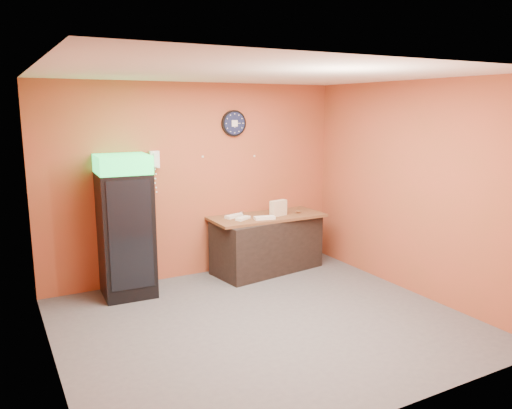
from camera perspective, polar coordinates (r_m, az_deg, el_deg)
floor at (r=5.94m, az=0.93°, el=-13.32°), size 4.50×4.50×0.00m
back_wall at (r=7.30m, az=-6.79°, el=2.68°), size 4.50×0.02×2.80m
left_wall at (r=4.84m, az=-22.90°, el=-2.38°), size 0.02×4.00×2.80m
right_wall at (r=6.89m, az=17.49°, el=1.75°), size 0.02×4.00×2.80m
ceiling at (r=5.42m, az=1.02°, el=14.73°), size 4.50×4.00×0.02m
beverage_cooler at (r=6.68m, az=-14.57°, el=-2.67°), size 0.69×0.70×1.86m
prep_counter at (r=7.60m, az=1.27°, el=-4.56°), size 1.72×0.95×0.82m
wall_clock at (r=7.44m, az=-2.55°, el=9.26°), size 0.38×0.06×0.38m
wall_phone at (r=7.00m, az=-11.52°, el=5.07°), size 0.13×0.11×0.23m
butcher_paper at (r=7.49m, az=1.28°, el=-1.41°), size 1.73×0.74×0.04m
sub_roll_stack at (r=7.45m, az=2.57°, el=-0.42°), size 0.29×0.15×0.23m
wrapped_sandwich_left at (r=7.22m, az=-1.50°, el=-1.58°), size 0.27×0.21×0.04m
wrapped_sandwich_mid at (r=7.23m, az=0.98°, el=-1.53°), size 0.32×0.17×0.04m
wrapped_sandwich_right at (r=7.35m, az=-2.54°, el=-1.33°), size 0.30×0.19×0.04m
kitchen_tool at (r=7.47m, az=-1.66°, el=-1.03°), size 0.07×0.07×0.07m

